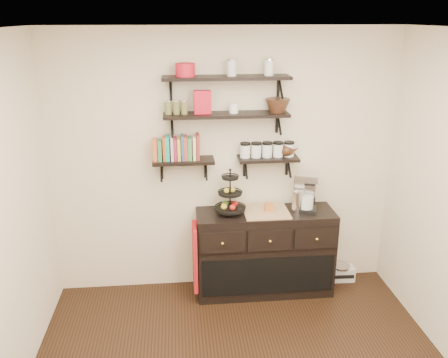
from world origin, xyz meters
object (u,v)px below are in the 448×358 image
Objects in this scene: sideboard at (265,252)px; radio at (340,273)px; coffee_maker at (306,192)px; fruit_stand at (230,199)px.

sideboard reaches higher than radio.
sideboard is 0.76m from coffee_maker.
fruit_stand is 1.58m from radio.
fruit_stand is 0.77m from coffee_maker.
fruit_stand reaches higher than radio.
coffee_maker is at bearing 3.81° from sideboard.
coffee_maker reaches higher than radio.
sideboard is 3.09× the size of fruit_stand.
sideboard is 4.61× the size of radio.
fruit_stand is 1.49× the size of radio.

